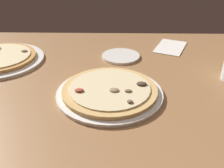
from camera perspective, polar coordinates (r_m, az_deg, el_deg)
The scene contains 4 objects.
dining_table at distance 84.51cm, azimuth 0.48°, elevation -2.52°, with size 150.00×110.00×4.00cm, color #996B42.
pizza_main at distance 80.67cm, azimuth -0.50°, elevation -1.57°, with size 32.52×32.52×3.34cm.
side_plate at distance 106.18cm, azimuth 1.92°, elevation 6.01°, with size 15.02×15.02×0.90cm, color silver.
paper_menu at distance 118.56cm, azimuth 12.46°, elevation 7.76°, with size 11.14×17.52×0.30cm, color white.
Camera 1 is at (-0.69, 71.53, 47.01)cm, focal length 42.50 mm.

